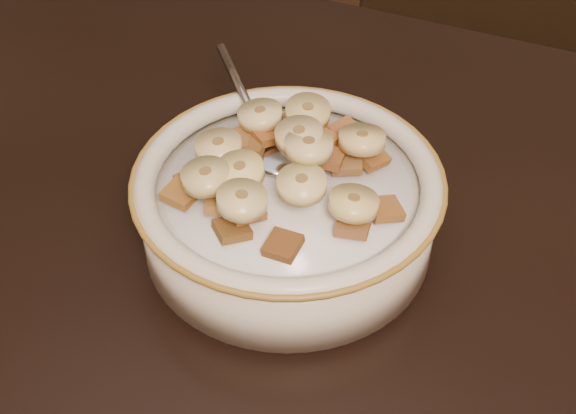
% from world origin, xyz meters
% --- Properties ---
extents(chair, '(0.51, 0.51, 0.87)m').
position_xyz_m(chair, '(-0.04, 0.67, 0.43)').
color(chair, black).
rests_on(chair, floor).
extents(cereal_bowl, '(0.20, 0.20, 0.05)m').
position_xyz_m(cereal_bowl, '(-0.06, 0.13, 0.77)').
color(cereal_bowl, silver).
rests_on(cereal_bowl, table).
extents(milk, '(0.16, 0.16, 0.00)m').
position_xyz_m(milk, '(-0.06, 0.13, 0.80)').
color(milk, white).
rests_on(milk, cereal_bowl).
extents(spoon, '(0.06, 0.06, 0.01)m').
position_xyz_m(spoon, '(-0.08, 0.15, 0.80)').
color(spoon, '#96979D').
rests_on(spoon, cereal_bowl).
extents(cereal_square_0, '(0.03, 0.03, 0.01)m').
position_xyz_m(cereal_square_0, '(-0.11, 0.10, 0.80)').
color(cereal_square_0, brown).
rests_on(cereal_square_0, milk).
extents(cereal_square_1, '(0.03, 0.03, 0.01)m').
position_xyz_m(cereal_square_1, '(-0.07, 0.09, 0.81)').
color(cereal_square_1, '#9C5527').
rests_on(cereal_square_1, milk).
extents(cereal_square_2, '(0.03, 0.03, 0.01)m').
position_xyz_m(cereal_square_2, '(-0.08, 0.16, 0.81)').
color(cereal_square_2, brown).
rests_on(cereal_square_2, milk).
extents(cereal_square_3, '(0.03, 0.03, 0.01)m').
position_xyz_m(cereal_square_3, '(-0.08, 0.19, 0.80)').
color(cereal_square_3, brown).
rests_on(cereal_square_3, milk).
extents(cereal_square_4, '(0.03, 0.03, 0.01)m').
position_xyz_m(cereal_square_4, '(-0.02, 0.17, 0.81)').
color(cereal_square_4, brown).
rests_on(cereal_square_4, milk).
extents(cereal_square_5, '(0.02, 0.02, 0.01)m').
position_xyz_m(cereal_square_5, '(-0.04, 0.07, 0.80)').
color(cereal_square_5, brown).
rests_on(cereal_square_5, milk).
extents(cereal_square_6, '(0.03, 0.03, 0.01)m').
position_xyz_m(cereal_square_6, '(-0.04, 0.19, 0.81)').
color(cereal_square_6, brown).
rests_on(cereal_square_6, milk).
extents(cereal_square_7, '(0.03, 0.03, 0.01)m').
position_xyz_m(cereal_square_7, '(-0.07, 0.07, 0.80)').
color(cereal_square_7, brown).
rests_on(cereal_square_7, milk).
extents(cereal_square_8, '(0.02, 0.02, 0.01)m').
position_xyz_m(cereal_square_8, '(-0.07, 0.18, 0.80)').
color(cereal_square_8, brown).
rests_on(cereal_square_8, milk).
extents(cereal_square_9, '(0.02, 0.02, 0.01)m').
position_xyz_m(cereal_square_9, '(-0.11, 0.09, 0.81)').
color(cereal_square_9, '#976720').
rests_on(cereal_square_9, milk).
extents(cereal_square_10, '(0.03, 0.03, 0.01)m').
position_xyz_m(cereal_square_10, '(-0.10, 0.15, 0.81)').
color(cereal_square_10, brown).
rests_on(cereal_square_10, milk).
extents(cereal_square_11, '(0.02, 0.02, 0.01)m').
position_xyz_m(cereal_square_11, '(-0.04, 0.15, 0.82)').
color(cereal_square_11, brown).
rests_on(cereal_square_11, milk).
extents(cereal_square_12, '(0.03, 0.03, 0.01)m').
position_xyz_m(cereal_square_12, '(-0.08, 0.09, 0.81)').
color(cereal_square_12, olive).
rests_on(cereal_square_12, milk).
extents(cereal_square_13, '(0.03, 0.03, 0.01)m').
position_xyz_m(cereal_square_13, '(-0.06, 0.17, 0.81)').
color(cereal_square_13, brown).
rests_on(cereal_square_13, milk).
extents(cereal_square_14, '(0.02, 0.02, 0.01)m').
position_xyz_m(cereal_square_14, '(-0.09, 0.15, 0.81)').
color(cereal_square_14, brown).
rests_on(cereal_square_14, milk).
extents(cereal_square_15, '(0.02, 0.02, 0.01)m').
position_xyz_m(cereal_square_15, '(-0.08, 0.16, 0.81)').
color(cereal_square_15, brown).
rests_on(cereal_square_15, milk).
extents(cereal_square_16, '(0.03, 0.03, 0.01)m').
position_xyz_m(cereal_square_16, '(-0.03, 0.16, 0.81)').
color(cereal_square_16, olive).
rests_on(cereal_square_16, milk).
extents(cereal_square_17, '(0.03, 0.03, 0.01)m').
position_xyz_m(cereal_square_17, '(-0.01, 0.17, 0.81)').
color(cereal_square_17, '#915D29').
rests_on(cereal_square_17, milk).
extents(cereal_square_18, '(0.03, 0.03, 0.01)m').
position_xyz_m(cereal_square_18, '(-0.08, 0.09, 0.81)').
color(cereal_square_18, '#955F1A').
rests_on(cereal_square_18, milk).
extents(cereal_square_19, '(0.03, 0.03, 0.01)m').
position_xyz_m(cereal_square_19, '(0.01, 0.12, 0.81)').
color(cereal_square_19, brown).
rests_on(cereal_square_19, milk).
extents(cereal_square_20, '(0.03, 0.03, 0.01)m').
position_xyz_m(cereal_square_20, '(-0.02, 0.17, 0.81)').
color(cereal_square_20, '#9C5D21').
rests_on(cereal_square_20, milk).
extents(cereal_square_21, '(0.03, 0.03, 0.01)m').
position_xyz_m(cereal_square_21, '(-0.05, 0.16, 0.81)').
color(cereal_square_21, brown).
rests_on(cereal_square_21, milk).
extents(cereal_square_22, '(0.02, 0.02, 0.01)m').
position_xyz_m(cereal_square_22, '(-0.00, 0.10, 0.81)').
color(cereal_square_22, brown).
rests_on(cereal_square_22, milk).
extents(banana_slice_0, '(0.03, 0.03, 0.01)m').
position_xyz_m(banana_slice_0, '(-0.08, 0.10, 0.82)').
color(banana_slice_0, '#FDE97F').
rests_on(banana_slice_0, milk).
extents(banana_slice_1, '(0.04, 0.04, 0.01)m').
position_xyz_m(banana_slice_1, '(-0.05, 0.14, 0.83)').
color(banana_slice_1, '#E6C679').
rests_on(banana_slice_1, milk).
extents(banana_slice_2, '(0.04, 0.04, 0.02)m').
position_xyz_m(banana_slice_2, '(-0.02, 0.16, 0.82)').
color(banana_slice_2, '#EFD07F').
rests_on(banana_slice_2, milk).
extents(banana_slice_3, '(0.04, 0.04, 0.01)m').
position_xyz_m(banana_slice_3, '(-0.08, 0.10, 0.82)').
color(banana_slice_3, beige).
rests_on(banana_slice_3, milk).
extents(banana_slice_4, '(0.04, 0.04, 0.01)m').
position_xyz_m(banana_slice_4, '(-0.04, 0.13, 0.83)').
color(banana_slice_4, '#E6D87A').
rests_on(banana_slice_4, milk).
extents(banana_slice_5, '(0.04, 0.04, 0.01)m').
position_xyz_m(banana_slice_5, '(-0.06, 0.18, 0.82)').
color(banana_slice_5, '#C9BE6B').
rests_on(banana_slice_5, milk).
extents(banana_slice_6, '(0.04, 0.04, 0.01)m').
position_xyz_m(banana_slice_6, '(-0.04, 0.11, 0.82)').
color(banana_slice_6, '#FCE7A4').
rests_on(banana_slice_6, milk).
extents(banana_slice_7, '(0.04, 0.04, 0.01)m').
position_xyz_m(banana_slice_7, '(-0.09, 0.17, 0.82)').
color(banana_slice_7, beige).
rests_on(banana_slice_7, milk).
extents(banana_slice_8, '(0.04, 0.04, 0.01)m').
position_xyz_m(banana_slice_8, '(-0.10, 0.09, 0.82)').
color(banana_slice_8, '#D5C975').
rests_on(banana_slice_8, milk).
extents(banana_slice_9, '(0.03, 0.03, 0.01)m').
position_xyz_m(banana_slice_9, '(-0.01, 0.11, 0.82)').
color(banana_slice_9, '#E9D37E').
rests_on(banana_slice_9, milk).
extents(banana_slice_10, '(0.03, 0.03, 0.01)m').
position_xyz_m(banana_slice_10, '(-0.10, 0.12, 0.82)').
color(banana_slice_10, '#DDC77E').
rests_on(banana_slice_10, milk).
extents(banana_slice_11, '(0.04, 0.04, 0.01)m').
position_xyz_m(banana_slice_11, '(-0.07, 0.08, 0.82)').
color(banana_slice_11, beige).
rests_on(banana_slice_11, milk).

